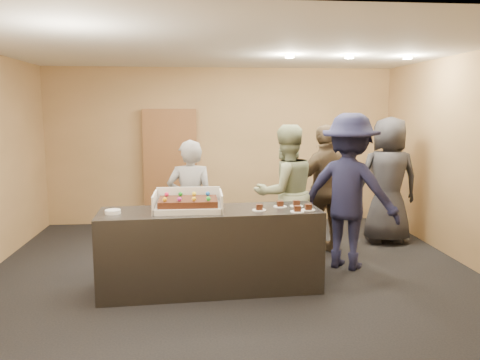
{
  "coord_description": "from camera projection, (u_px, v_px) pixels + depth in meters",
  "views": [
    {
      "loc": [
        -0.41,
        -5.69,
        1.98
      ],
      "look_at": [
        0.1,
        0.0,
        1.12
      ],
      "focal_mm": 35.0,
      "sensor_mm": 36.0,
      "label": 1
    }
  ],
  "objects": [
    {
      "name": "room",
      "position": [
        232.0,
        162.0,
        5.73
      ],
      "size": [
        6.04,
        6.0,
        2.7
      ],
      "color": "black",
      "rests_on": "ground"
    },
    {
      "name": "serving_counter",
      "position": [
        211.0,
        250.0,
        5.16
      ],
      "size": [
        2.44,
        0.84,
        0.9
      ],
      "primitive_type": "cube",
      "rotation": [
        0.0,
        0.0,
        0.06
      ],
      "color": "black",
      "rests_on": "floor"
    },
    {
      "name": "storage_cabinet",
      "position": [
        171.0,
        167.0,
        8.08
      ],
      "size": [
        0.91,
        0.15,
        2.0
      ],
      "primitive_type": "cube",
      "color": "brown",
      "rests_on": "floor"
    },
    {
      "name": "cake_box",
      "position": [
        188.0,
        206.0,
        5.09
      ],
      "size": [
        0.74,
        0.51,
        0.22
      ],
      "color": "white",
      "rests_on": "serving_counter"
    },
    {
      "name": "sheet_cake",
      "position": [
        188.0,
        202.0,
        5.06
      ],
      "size": [
        0.63,
        0.43,
        0.12
      ],
      "color": "#38180C",
      "rests_on": "cake_box"
    },
    {
      "name": "plate_stack",
      "position": [
        113.0,
        212.0,
        4.91
      ],
      "size": [
        0.16,
        0.16,
        0.04
      ],
      "primitive_type": "cylinder",
      "color": "white",
      "rests_on": "serving_counter"
    },
    {
      "name": "slice_a",
      "position": [
        259.0,
        208.0,
        5.07
      ],
      "size": [
        0.15,
        0.15,
        0.07
      ],
      "color": "white",
      "rests_on": "serving_counter"
    },
    {
      "name": "slice_b",
      "position": [
        280.0,
        205.0,
        5.25
      ],
      "size": [
        0.15,
        0.15,
        0.07
      ],
      "color": "white",
      "rests_on": "serving_counter"
    },
    {
      "name": "slice_c",
      "position": [
        297.0,
        210.0,
        4.99
      ],
      "size": [
        0.15,
        0.15,
        0.07
      ],
      "color": "white",
      "rests_on": "serving_counter"
    },
    {
      "name": "slice_d",
      "position": [
        296.0,
        204.0,
        5.28
      ],
      "size": [
        0.15,
        0.15,
        0.07
      ],
      "color": "white",
      "rests_on": "serving_counter"
    },
    {
      "name": "slice_e",
      "position": [
        308.0,
        208.0,
        5.07
      ],
      "size": [
        0.15,
        0.15,
        0.07
      ],
      "color": "white",
      "rests_on": "serving_counter"
    },
    {
      "name": "person_server_grey",
      "position": [
        191.0,
        204.0,
        5.9
      ],
      "size": [
        0.6,
        0.41,
        1.62
      ],
      "primitive_type": "imported",
      "rotation": [
        0.0,
        0.0,
        3.11
      ],
      "color": "#97989C",
      "rests_on": "floor"
    },
    {
      "name": "person_sage_man",
      "position": [
        285.0,
        193.0,
        6.15
      ],
      "size": [
        1.03,
        0.9,
        1.79
      ],
      "primitive_type": "imported",
      "rotation": [
        0.0,
        0.0,
        3.44
      ],
      "color": "#96A179",
      "rests_on": "floor"
    },
    {
      "name": "person_navy_man",
      "position": [
        349.0,
        191.0,
        5.83
      ],
      "size": [
        1.44,
        1.31,
        1.94
      ],
      "primitive_type": "imported",
      "rotation": [
        0.0,
        0.0,
        2.54
      ],
      "color": "#191A38",
      "rests_on": "floor"
    },
    {
      "name": "person_brown_extra",
      "position": [
        326.0,
        190.0,
        6.43
      ],
      "size": [
        1.13,
        0.79,
        1.79
      ],
      "primitive_type": "imported",
      "rotation": [
        0.0,
        0.0,
        3.52
      ],
      "color": "brown",
      "rests_on": "floor"
    },
    {
      "name": "person_dark_suit",
      "position": [
        388.0,
        180.0,
        6.94
      ],
      "size": [
        0.94,
        0.62,
        1.89
      ],
      "primitive_type": "imported",
      "rotation": [
        0.0,
        0.0,
        3.12
      ],
      "color": "#29292E",
      "rests_on": "floor"
    },
    {
      "name": "ceiling_spotlights",
      "position": [
        349.0,
        57.0,
        6.17
      ],
      "size": [
        1.72,
        0.12,
        0.03
      ],
      "color": "#FFEAC6",
      "rests_on": "ceiling"
    }
  ]
}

